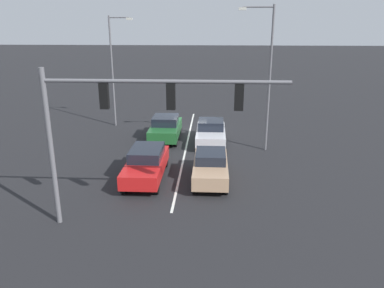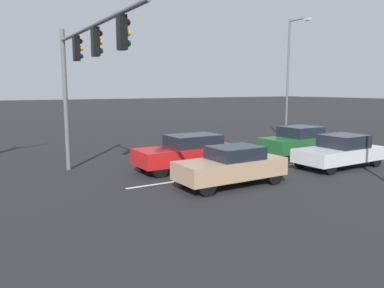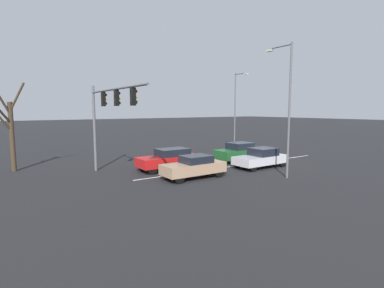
{
  "view_description": "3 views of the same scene",
  "coord_description": "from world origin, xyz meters",
  "px_view_note": "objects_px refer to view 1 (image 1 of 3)",
  "views": [
    {
      "loc": [
        -1.68,
        26.75,
        7.71
      ],
      "look_at": [
        -0.58,
        7.11,
        1.39
      ],
      "focal_mm": 35.0,
      "sensor_mm": 36.0,
      "label": 1
    },
    {
      "loc": [
        -12.78,
        17.42,
        3.68
      ],
      "look_at": [
        1.45,
        8.74,
        1.21
      ],
      "focal_mm": 35.0,
      "sensor_mm": 36.0,
      "label": 2
    },
    {
      "loc": [
        -17.64,
        20.01,
        4.56
      ],
      "look_at": [
        -0.8,
        8.45,
        2.18
      ],
      "focal_mm": 28.0,
      "sensor_mm": 36.0,
      "label": 3
    }
  ],
  "objects_px": {
    "car_red_midlane_front": "(146,163)",
    "traffic_signal_gantry": "(125,113)",
    "car_silver_leftlane_second": "(211,132)",
    "car_darkgreen_midlane_second": "(166,128)",
    "street_lamp_right_shoulder": "(114,65)",
    "car_tan_leftlane_front": "(211,166)",
    "street_lamp_left_shoulder": "(267,70)"
  },
  "relations": [
    {
      "from": "car_red_midlane_front",
      "to": "traffic_signal_gantry",
      "type": "relative_size",
      "value": 0.53
    },
    {
      "from": "car_red_midlane_front",
      "to": "street_lamp_right_shoulder",
      "type": "relative_size",
      "value": 0.58
    },
    {
      "from": "car_red_midlane_front",
      "to": "street_lamp_right_shoulder",
      "type": "bearing_deg",
      "value": -68.56
    },
    {
      "from": "car_red_midlane_front",
      "to": "street_lamp_left_shoulder",
      "type": "relative_size",
      "value": 0.55
    },
    {
      "from": "car_silver_leftlane_second",
      "to": "street_lamp_right_shoulder",
      "type": "bearing_deg",
      "value": -29.34
    },
    {
      "from": "street_lamp_right_shoulder",
      "to": "car_tan_leftlane_front",
      "type": "bearing_deg",
      "value": 125.13
    },
    {
      "from": "street_lamp_left_shoulder",
      "to": "car_tan_leftlane_front",
      "type": "bearing_deg",
      "value": 57.44
    },
    {
      "from": "car_silver_leftlane_second",
      "to": "traffic_signal_gantry",
      "type": "xyz_separation_m",
      "value": [
        3.13,
        11.07,
        3.84
      ]
    },
    {
      "from": "car_darkgreen_midlane_second",
      "to": "street_lamp_left_shoulder",
      "type": "distance_m",
      "value": 7.98
    },
    {
      "from": "car_silver_leftlane_second",
      "to": "street_lamp_left_shoulder",
      "type": "bearing_deg",
      "value": 158.34
    },
    {
      "from": "car_tan_leftlane_front",
      "to": "car_darkgreen_midlane_second",
      "type": "bearing_deg",
      "value": -65.81
    },
    {
      "from": "car_red_midlane_front",
      "to": "street_lamp_right_shoulder",
      "type": "xyz_separation_m",
      "value": [
        4.13,
        -10.52,
        3.93
      ]
    },
    {
      "from": "car_red_midlane_front",
      "to": "car_silver_leftlane_second",
      "type": "distance_m",
      "value": 7.15
    },
    {
      "from": "traffic_signal_gantry",
      "to": "street_lamp_left_shoulder",
      "type": "distance_m",
      "value": 11.7
    },
    {
      "from": "car_silver_leftlane_second",
      "to": "street_lamp_right_shoulder",
      "type": "distance_m",
      "value": 9.41
    },
    {
      "from": "car_tan_leftlane_front",
      "to": "car_red_midlane_front",
      "type": "xyz_separation_m",
      "value": [
        3.34,
        -0.09,
        0.06
      ]
    },
    {
      "from": "traffic_signal_gantry",
      "to": "street_lamp_right_shoulder",
      "type": "height_order",
      "value": "street_lamp_right_shoulder"
    },
    {
      "from": "traffic_signal_gantry",
      "to": "street_lamp_right_shoulder",
      "type": "bearing_deg",
      "value": -74.26
    },
    {
      "from": "car_darkgreen_midlane_second",
      "to": "street_lamp_left_shoulder",
      "type": "relative_size",
      "value": 0.5
    },
    {
      "from": "car_silver_leftlane_second",
      "to": "street_lamp_left_shoulder",
      "type": "relative_size",
      "value": 0.5
    },
    {
      "from": "car_tan_leftlane_front",
      "to": "car_silver_leftlane_second",
      "type": "xyz_separation_m",
      "value": [
        0.04,
        -6.44,
        -0.01
      ]
    },
    {
      "from": "car_silver_leftlane_second",
      "to": "car_tan_leftlane_front",
      "type": "bearing_deg",
      "value": 90.34
    },
    {
      "from": "car_darkgreen_midlane_second",
      "to": "street_lamp_left_shoulder",
      "type": "bearing_deg",
      "value": 162.87
    },
    {
      "from": "street_lamp_right_shoulder",
      "to": "street_lamp_left_shoulder",
      "type": "xyz_separation_m",
      "value": [
        -10.74,
        5.49,
        0.29
      ]
    },
    {
      "from": "car_red_midlane_front",
      "to": "street_lamp_right_shoulder",
      "type": "height_order",
      "value": "street_lamp_right_shoulder"
    },
    {
      "from": "car_red_midlane_front",
      "to": "car_silver_leftlane_second",
      "type": "height_order",
      "value": "car_red_midlane_front"
    },
    {
      "from": "car_tan_leftlane_front",
      "to": "car_darkgreen_midlane_second",
      "type": "xyz_separation_m",
      "value": [
        3.2,
        -7.12,
        0.04
      ]
    },
    {
      "from": "traffic_signal_gantry",
      "to": "street_lamp_right_shoulder",
      "type": "relative_size",
      "value": 1.08
    },
    {
      "from": "car_tan_leftlane_front",
      "to": "car_darkgreen_midlane_second",
      "type": "height_order",
      "value": "car_darkgreen_midlane_second"
    },
    {
      "from": "car_silver_leftlane_second",
      "to": "car_darkgreen_midlane_second",
      "type": "distance_m",
      "value": 3.23
    },
    {
      "from": "car_tan_leftlane_front",
      "to": "traffic_signal_gantry",
      "type": "distance_m",
      "value": 6.79
    },
    {
      "from": "car_red_midlane_front",
      "to": "car_darkgreen_midlane_second",
      "type": "height_order",
      "value": "car_darkgreen_midlane_second"
    }
  ]
}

